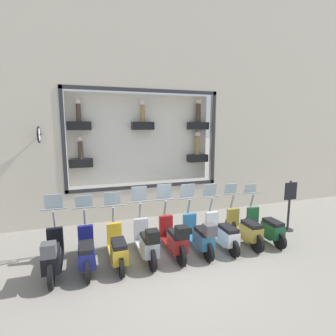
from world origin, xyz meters
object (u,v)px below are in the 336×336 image
object	(u,v)px
scooter_green_0	(266,227)
scooter_yellow_6	(118,248)
scooter_black_8	(53,255)
scooter_white_2	(223,233)
scooter_teal_3	(200,235)
scooter_olive_1	(245,229)
scooter_silver_5	(147,242)
shop_sign_post	(289,204)
scooter_red_4	(174,238)
scooter_navy_7	(86,252)

from	to	relation	value
scooter_green_0	scooter_yellow_6	world-z (taller)	scooter_yellow_6
scooter_black_8	scooter_green_0	bearing A→B (deg)	-89.55
scooter_green_0	scooter_black_8	xyz separation A→B (m)	(-0.04, 5.71, 0.08)
scooter_white_2	scooter_teal_3	size ratio (longest dim) A/B	0.99
scooter_olive_1	scooter_yellow_6	world-z (taller)	scooter_yellow_6
scooter_olive_1	scooter_yellow_6	distance (m)	3.57
scooter_white_2	scooter_silver_5	bearing A→B (deg)	91.30
scooter_green_0	scooter_teal_3	bearing A→B (deg)	91.45
scooter_olive_1	scooter_white_2	size ratio (longest dim) A/B	1.01
scooter_silver_5	shop_sign_post	world-z (taller)	scooter_silver_5
scooter_red_4	scooter_navy_7	distance (m)	2.14
scooter_black_8	shop_sign_post	xyz separation A→B (m)	(0.46, -6.89, 0.38)
scooter_yellow_6	scooter_navy_7	world-z (taller)	scooter_yellow_6
scooter_red_4	scooter_black_8	xyz separation A→B (m)	(0.00, 2.85, 0.00)
scooter_teal_3	shop_sign_post	world-z (taller)	scooter_teal_3
scooter_yellow_6	shop_sign_post	xyz separation A→B (m)	(0.41, -5.46, 0.45)
scooter_olive_1	scooter_black_8	distance (m)	5.00
scooter_navy_7	shop_sign_post	size ratio (longest dim) A/B	1.12
scooter_olive_1	scooter_teal_3	bearing A→B (deg)	92.44
scooter_white_2	scooter_black_8	xyz separation A→B (m)	(-0.05, 4.28, 0.07)
scooter_red_4	scooter_navy_7	xyz separation A→B (m)	(0.05, 2.14, -0.06)
scooter_olive_1	shop_sign_post	bearing A→B (deg)	-77.84
scooter_silver_5	scooter_navy_7	bearing A→B (deg)	87.95
scooter_black_8	shop_sign_post	distance (m)	6.92
scooter_white_2	scooter_teal_3	distance (m)	0.72
scooter_teal_3	scooter_yellow_6	bearing A→B (deg)	88.47
scooter_teal_3	shop_sign_post	distance (m)	3.38
scooter_teal_3	scooter_red_4	world-z (taller)	scooter_red_4
scooter_yellow_6	scooter_black_8	size ratio (longest dim) A/B	0.99
shop_sign_post	scooter_black_8	bearing A→B (deg)	93.82
scooter_white_2	shop_sign_post	world-z (taller)	scooter_white_2
scooter_olive_1	scooter_white_2	world-z (taller)	scooter_white_2
scooter_teal_3	scooter_red_4	size ratio (longest dim) A/B	0.99
scooter_red_4	scooter_yellow_6	bearing A→B (deg)	88.06
scooter_white_2	scooter_yellow_6	xyz separation A→B (m)	(0.00, 2.85, 0.00)
scooter_olive_1	scooter_yellow_6	bearing A→B (deg)	90.06
scooter_red_4	scooter_yellow_6	distance (m)	1.43
scooter_olive_1	shop_sign_post	distance (m)	1.99
scooter_black_8	shop_sign_post	bearing A→B (deg)	-86.18
scooter_white_2	scooter_teal_3	world-z (taller)	scooter_teal_3
scooter_silver_5	scooter_red_4	bearing A→B (deg)	-89.98
scooter_olive_1	scooter_red_4	bearing A→B (deg)	91.39
scooter_green_0	scooter_white_2	size ratio (longest dim) A/B	1.00
scooter_red_4	scooter_silver_5	size ratio (longest dim) A/B	1.00
scooter_yellow_6	scooter_white_2	bearing A→B (deg)	-90.00
scooter_red_4	scooter_teal_3	bearing A→B (deg)	-90.71
scooter_olive_1	scooter_black_8	world-z (taller)	scooter_black_8
scooter_olive_1	scooter_red_4	distance (m)	2.14
scooter_red_4	shop_sign_post	bearing A→B (deg)	-83.49
scooter_teal_3	scooter_silver_5	world-z (taller)	scooter_silver_5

